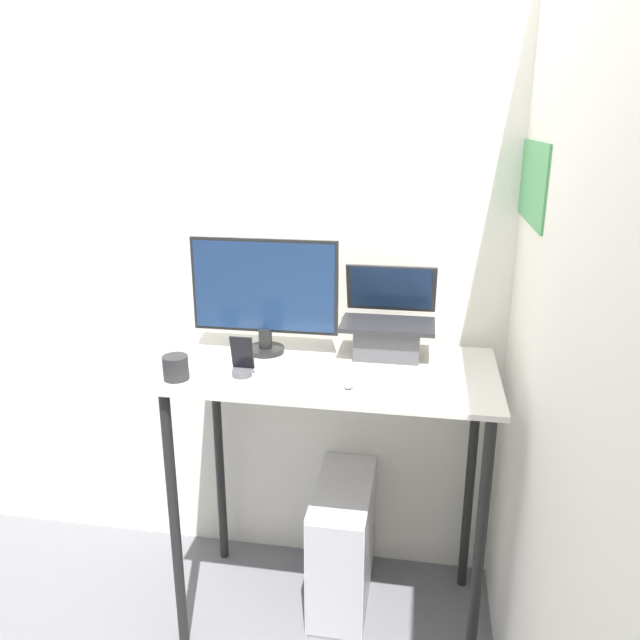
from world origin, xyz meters
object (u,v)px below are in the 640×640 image
(laptop, at_px, (388,331))
(monitor, at_px, (264,294))
(cell_phone, at_px, (242,364))
(computer_tower, at_px, (343,542))
(keyboard, at_px, (298,381))
(mouse, at_px, (349,385))

(laptop, xyz_separation_m, monitor, (-0.47, -0.05, 0.14))
(cell_phone, height_order, computer_tower, cell_phone)
(laptop, relative_size, computer_tower, 0.65)
(cell_phone, relative_size, computer_tower, 0.27)
(keyboard, relative_size, mouse, 4.91)
(laptop, relative_size, keyboard, 1.39)
(monitor, xyz_separation_m, computer_tower, (0.31, -0.01, -1.06))
(laptop, bearing_deg, mouse, -107.85)
(monitor, relative_size, mouse, 11.00)
(laptop, distance_m, keyboard, 0.44)
(cell_phone, bearing_deg, mouse, -6.60)
(monitor, distance_m, computer_tower, 1.10)
(laptop, distance_m, computer_tower, 0.94)
(laptop, xyz_separation_m, mouse, (-0.11, -0.33, -0.09))
(laptop, relative_size, cell_phone, 2.41)
(mouse, height_order, computer_tower, mouse)
(mouse, distance_m, computer_tower, 0.88)
(monitor, distance_m, keyboard, 0.40)
(monitor, xyz_separation_m, mouse, (0.36, -0.28, -0.22))
(cell_phone, xyz_separation_m, computer_tower, (0.34, 0.23, -0.87))
(keyboard, bearing_deg, cell_phone, 170.53)
(mouse, distance_m, cell_phone, 0.39)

